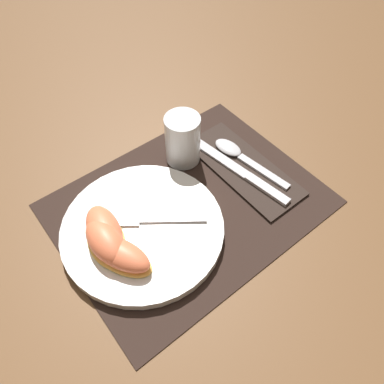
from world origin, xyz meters
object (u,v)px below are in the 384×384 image
(spoon, at_px, (237,154))
(citrus_wedge_1, at_px, (105,241))
(knife, at_px, (240,171))
(citrus_wedge_0, at_px, (105,231))
(fork, at_px, (144,219))
(juice_glass, at_px, (183,142))
(citrus_wedge_2, at_px, (120,254))
(plate, at_px, (143,229))

(spoon, xyz_separation_m, citrus_wedge_1, (-0.30, -0.03, 0.03))
(knife, distance_m, citrus_wedge_0, 0.27)
(fork, distance_m, citrus_wedge_0, 0.07)
(juice_glass, relative_size, spoon, 0.57)
(spoon, distance_m, citrus_wedge_0, 0.30)
(knife, xyz_separation_m, citrus_wedge_2, (-0.27, -0.02, 0.02))
(juice_glass, distance_m, citrus_wedge_1, 0.24)
(plate, distance_m, spoon, 0.24)
(citrus_wedge_1, relative_size, citrus_wedge_2, 0.81)
(citrus_wedge_1, bearing_deg, knife, -1.82)
(juice_glass, distance_m, fork, 0.17)
(citrus_wedge_2, bearing_deg, citrus_wedge_1, 100.55)
(knife, distance_m, fork, 0.21)
(spoon, bearing_deg, citrus_wedge_2, -168.70)
(knife, distance_m, spoon, 0.04)
(citrus_wedge_1, bearing_deg, fork, 4.56)
(citrus_wedge_2, bearing_deg, knife, 4.94)
(spoon, xyz_separation_m, citrus_wedge_2, (-0.30, -0.06, 0.02))
(fork, relative_size, citrus_wedge_2, 1.30)
(juice_glass, relative_size, citrus_wedge_1, 1.03)
(knife, xyz_separation_m, citrus_wedge_1, (-0.28, 0.01, 0.03))
(juice_glass, relative_size, citrus_wedge_2, 0.83)
(juice_glass, xyz_separation_m, spoon, (0.08, -0.06, -0.04))
(spoon, height_order, citrus_wedge_0, citrus_wedge_0)
(juice_glass, height_order, citrus_wedge_0, juice_glass)
(knife, relative_size, fork, 1.47)
(plate, xyz_separation_m, citrus_wedge_1, (-0.06, 0.00, 0.03))
(citrus_wedge_1, distance_m, citrus_wedge_2, 0.03)
(fork, bearing_deg, citrus_wedge_0, 170.66)
(knife, relative_size, spoon, 1.30)
(spoon, xyz_separation_m, citrus_wedge_0, (-0.29, -0.01, 0.02))
(plate, height_order, juice_glass, juice_glass)
(plate, height_order, citrus_wedge_0, citrus_wedge_0)
(citrus_wedge_1, bearing_deg, citrus_wedge_2, -79.45)
(plate, bearing_deg, citrus_wedge_2, -153.02)
(plate, height_order, knife, plate)
(knife, height_order, citrus_wedge_0, citrus_wedge_0)
(fork, bearing_deg, knife, -4.11)
(plate, xyz_separation_m, spoon, (0.24, 0.03, -0.00))
(spoon, bearing_deg, fork, -174.75)
(plate, xyz_separation_m, juice_glass, (0.15, 0.09, 0.04))
(juice_glass, xyz_separation_m, citrus_wedge_2, (-0.21, -0.12, -0.01))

